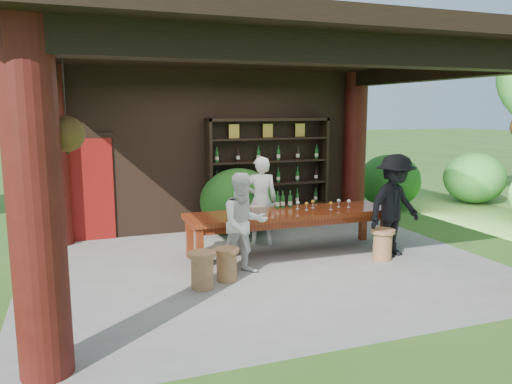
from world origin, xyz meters
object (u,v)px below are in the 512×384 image
object	(u,v)px
stool_near_left	(227,264)
napkin_basket	(257,210)
stool_near_right	(383,244)
host	(261,201)
stool_far_left	(202,269)
guest_man	(395,206)
guest_woman	(244,224)
wine_shelf	(268,173)
tasting_table	(290,218)

from	to	relation	value
stool_near_left	napkin_basket	world-z (taller)	napkin_basket
stool_near_right	host	size ratio (longest dim) A/B	0.32
stool_far_left	stool_near_right	bearing A→B (deg)	5.36
host	guest_man	world-z (taller)	guest_man
stool_near_right	guest_woman	distance (m)	2.47
guest_man	napkin_basket	bearing A→B (deg)	147.96
stool_near_left	guest_woman	world-z (taller)	guest_woman
stool_far_left	guest_woman	distance (m)	1.00
guest_woman	guest_man	world-z (taller)	guest_man
stool_near_left	guest_woman	size ratio (longest dim) A/B	0.32
wine_shelf	stool_near_right	bearing A→B (deg)	-71.12
guest_man	napkin_basket	size ratio (longest dim) A/B	6.78
stool_near_left	stool_near_right	distance (m)	2.77
napkin_basket	stool_near_right	bearing A→B (deg)	-24.13
wine_shelf	guest_woman	distance (m)	3.10
stool_far_left	host	bearing A→B (deg)	50.27
stool_near_right	napkin_basket	xyz separation A→B (m)	(-1.93, 0.87, 0.54)
host	guest_woman	distance (m)	1.75
stool_far_left	napkin_basket	size ratio (longest dim) A/B	2.03
stool_near_right	napkin_basket	size ratio (longest dim) A/B	2.02
stool_far_left	tasting_table	bearing A→B (deg)	32.69
tasting_table	guest_woman	bearing A→B (deg)	-144.44
host	wine_shelf	bearing A→B (deg)	-98.71
guest_woman	napkin_basket	size ratio (longest dim) A/B	6.03
wine_shelf	napkin_basket	world-z (taller)	wine_shelf
guest_man	stool_far_left	bearing A→B (deg)	172.92
wine_shelf	stool_far_left	bearing A→B (deg)	-125.40
stool_near_right	napkin_basket	bearing A→B (deg)	155.87
wine_shelf	host	world-z (taller)	wine_shelf
wine_shelf	stool_near_left	distance (m)	3.55
tasting_table	napkin_basket	world-z (taller)	napkin_basket
napkin_basket	guest_woman	bearing A→B (deg)	-122.78
host	napkin_basket	distance (m)	0.85
tasting_table	stool_near_right	bearing A→B (deg)	-34.49
host	guest_man	bearing A→B (deg)	160.37
stool_near_right	guest_woman	bearing A→B (deg)	177.45
stool_near_left	guest_woman	distance (m)	0.66
tasting_table	stool_far_left	size ratio (longest dim) A/B	6.92
stool_near_left	napkin_basket	bearing A→B (deg)	49.42
tasting_table	guest_man	bearing A→B (deg)	-24.66
wine_shelf	host	size ratio (longest dim) A/B	1.60
wine_shelf	stool_near_left	size ratio (longest dim) A/B	5.35
stool_near_left	host	size ratio (longest dim) A/B	0.30
wine_shelf	stool_near_right	xyz separation A→B (m)	(0.96, -2.82, -0.89)
host	tasting_table	bearing A→B (deg)	128.10
stool_near_right	guest_man	distance (m)	0.70
stool_near_right	stool_far_left	size ratio (longest dim) A/B	0.99
guest_man	wine_shelf	bearing A→B (deg)	101.15
stool_near_left	guest_man	xyz separation A→B (m)	(3.08, 0.26, 0.62)
host	napkin_basket	xyz separation A→B (m)	(-0.36, -0.77, -0.01)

